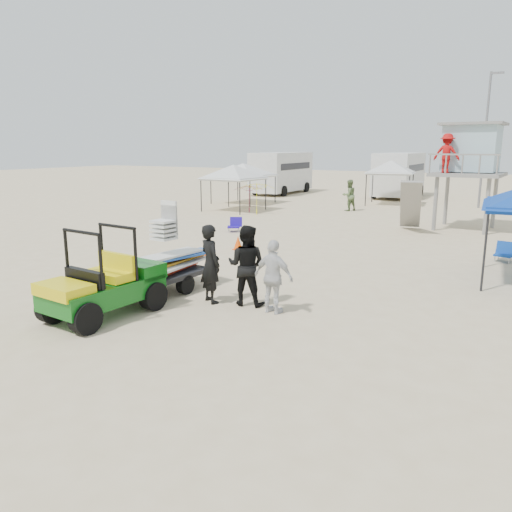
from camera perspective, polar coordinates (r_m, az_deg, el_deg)
The scene contains 20 objects.
ground at distance 9.50m, azimuth -11.65°, elevation -10.81°, with size 140.00×140.00×0.00m, color beige.
utility_cart at distance 11.46m, azimuth -17.32°, elevation -2.25°, with size 1.53×2.70×1.96m.
surf_trailer at distance 13.15m, azimuth -9.98°, elevation -0.37°, with size 1.48×2.47×2.06m.
man_left at distance 12.00m, azimuth -5.23°, elevation -0.89°, with size 0.70×0.46×1.91m, color black.
man_mid at distance 11.77m, azimuth -1.11°, elevation -1.08°, with size 0.93×0.73×1.92m, color black.
man_right at distance 11.19m, azimuth 2.03°, elevation -2.41°, with size 0.99×0.41×1.69m, color silver.
lifeguard_tower at distance 24.66m, azimuth 23.07°, elevation 10.85°, with size 3.10×3.10×4.64m.
canopy_white_a at distance 29.48m, azimuth -2.59°, elevation 10.12°, with size 3.07×3.07×3.09m.
canopy_white_b at distance 33.42m, azimuth -1.46°, elevation 10.30°, with size 3.47×3.47×3.03m.
canopy_white_c at distance 33.63m, azimuth 15.19°, elevation 10.27°, with size 3.10×3.10×3.26m.
umbrella_a at distance 28.68m, azimuth -0.84°, elevation 6.57°, with size 1.73×1.77×1.59m, color #A81135.
umbrella_b at distance 27.73m, azimuth 0.10°, elevation 6.59°, with size 1.97×2.01×1.80m, color #FCF516.
cone_near at distance 16.86m, azimuth -5.64°, elevation 0.52°, with size 0.34×0.34×0.50m, color #E14307.
cone_far at distance 18.30m, azimuth -2.07°, elevation 1.51°, with size 0.34×0.34×0.50m, color #FF4D08.
beach_chair_a at distance 22.26m, azimuth -2.43°, elevation 3.62°, with size 0.71×0.80×0.64m.
beach_chair_c at distance 18.37m, azimuth 26.53°, elevation 0.44°, with size 0.64×0.69×0.64m.
rv_far_left at distance 40.70m, azimuth 2.95°, elevation 9.69°, with size 2.64×6.80×3.25m.
rv_mid_left at distance 39.11m, azimuth 16.04°, elevation 9.13°, with size 2.65×6.50×3.25m.
light_pole_left at distance 33.69m, azimuth 24.66°, elevation 11.80°, with size 0.14×0.14×8.00m, color slate.
distant_beachgoers at distance 31.28m, azimuth 16.03°, elevation 6.73°, with size 11.50×9.87×1.82m.
Camera 1 is at (5.77, -6.58, 3.70)m, focal length 35.00 mm.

